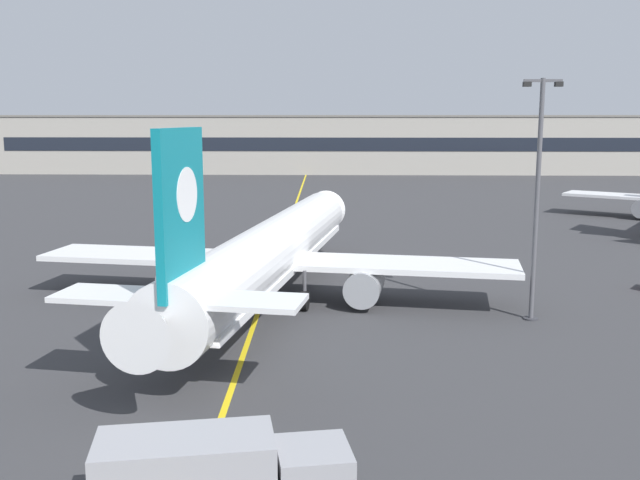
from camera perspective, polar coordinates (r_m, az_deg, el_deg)
ground_plane at (r=33.04m, az=-8.22°, el=-11.77°), size 400.00×400.00×0.00m
taxiway_centreline at (r=61.69m, az=-3.48°, el=-1.51°), size 4.07×179.97×0.01m
airliner_foreground at (r=46.90m, az=-3.90°, el=-0.93°), size 32.36×41.41×11.65m
apron_lamp_post at (r=43.87m, az=16.97°, el=3.32°), size 2.24×0.90×14.30m
service_truck_catering_grey at (r=22.49m, az=-8.21°, el=-18.47°), size 7.91×3.84×2.90m
terminal_building at (r=156.46m, az=3.09°, el=7.66°), size 157.26×12.40×12.49m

